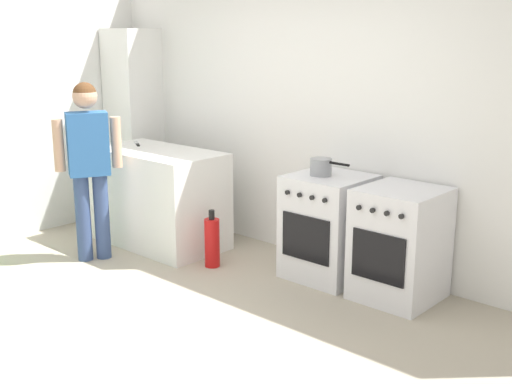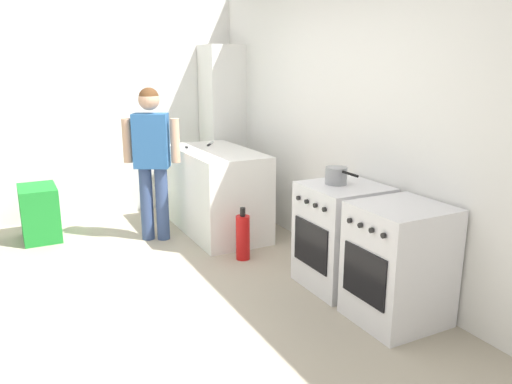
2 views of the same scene
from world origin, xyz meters
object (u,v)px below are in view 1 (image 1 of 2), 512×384
oven_right (400,244)px  pot (321,167)px  knife_paring (119,150)px  person (89,157)px  fire_extinguisher (212,242)px  oven_left (329,227)px  knife_chef (137,144)px  larder_cabinet (134,125)px

oven_right → pot: bearing=-177.2°
knife_paring → person: 0.46m
oven_right → fire_extinguisher: size_ratio=1.70×
oven_right → knife_paring: size_ratio=4.06×
person → fire_extinguisher: bearing=31.9°
oven_left → oven_right: same height
knife_chef → oven_right: bearing=6.0°
oven_left → larder_cabinet: (-2.65, 0.10, 0.57)m
oven_right → fire_extinguisher: bearing=-162.6°
knife_chef → larder_cabinet: (-0.55, 0.39, 0.10)m
knife_paring → person: (0.16, -0.43, 0.01)m
oven_right → person: (-2.44, -1.05, 0.49)m
person → larder_cabinet: larder_cabinet is taller
oven_left → oven_right: bearing=-0.0°
knife_chef → knife_paring: bearing=-64.4°
oven_right → fire_extinguisher: oven_right is taller
oven_left → fire_extinguisher: 1.01m
larder_cabinet → knife_chef: bearing=-35.5°
knife_chef → fire_extinguisher: knife_chef is taller
knife_chef → person: bearing=-67.3°
fire_extinguisher → oven_right: bearing=17.4°
oven_left → pot: pot is taller
fire_extinguisher → person: bearing=-148.1°
oven_left → knife_chef: 2.18m
oven_right → pot: (-0.72, -0.04, 0.49)m
pot → knife_chef: bearing=-172.9°
oven_left → oven_right: (0.65, -0.00, -0.00)m
oven_right → larder_cabinet: larder_cabinet is taller
oven_right → knife_chef: 2.81m
pot → larder_cabinet: (-2.59, 0.14, 0.08)m
pot → larder_cabinet: size_ratio=0.18×
knife_chef → oven_left: bearing=7.8°
fire_extinguisher → larder_cabinet: larder_cabinet is taller
oven_left → fire_extinguisher: oven_left is taller
fire_extinguisher → knife_chef: bearing=171.2°
knife_paring → fire_extinguisher: (1.07, 0.14, -0.69)m
pot → oven_right: bearing=2.8°
pot → fire_extinguisher: pot is taller
oven_right → knife_paring: 2.71m
pot → person: (-1.72, -1.01, -0.00)m
knife_paring → person: size_ratio=0.13×
oven_right → larder_cabinet: bearing=178.2°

